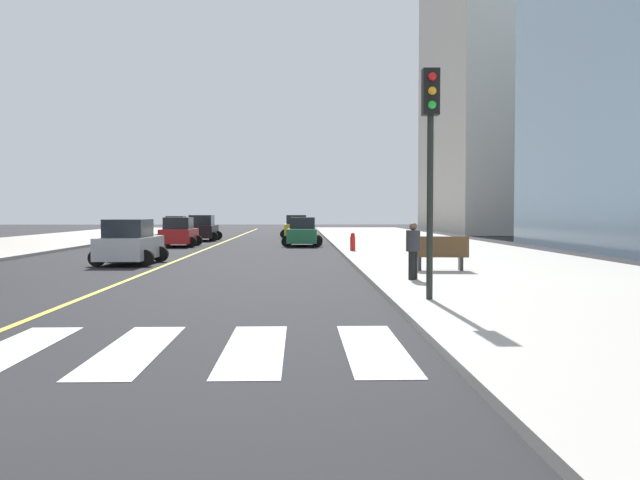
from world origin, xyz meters
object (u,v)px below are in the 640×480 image
(car_silver_second, at_px, (130,243))
(car_red_fourth, at_px, (179,233))
(car_green_third, at_px, (303,233))
(pedestrian_waiting_east, at_px, (413,248))
(car_white_nearest, at_px, (176,227))
(traffic_light_near_corner, at_px, (430,138))
(park_bench, at_px, (440,254))
(fire_hydrant, at_px, (353,242))
(car_yellow_seventh, at_px, (296,227))
(car_black_fifth, at_px, (202,229))

(car_silver_second, relative_size, car_red_fourth, 1.03)
(car_green_third, distance_m, pedestrian_waiting_east, 22.82)
(car_white_nearest, bearing_deg, pedestrian_waiting_east, -71.76)
(car_white_nearest, distance_m, car_green_third, 21.11)
(car_silver_second, xyz_separation_m, car_green_third, (6.89, 14.55, -0.02))
(traffic_light_near_corner, xyz_separation_m, park_bench, (1.75, 7.44, -2.96))
(fire_hydrant, bearing_deg, car_white_nearest, 117.06)
(car_white_nearest, xyz_separation_m, car_silver_second, (3.90, -32.69, 0.03))
(car_green_third, height_order, pedestrian_waiting_east, pedestrian_waiting_east)
(car_red_fourth, relative_size, traffic_light_near_corner, 0.78)
(car_silver_second, distance_m, traffic_light_near_corner, 15.99)
(car_green_third, xyz_separation_m, car_red_fourth, (-7.37, -0.50, 0.00))
(car_red_fourth, distance_m, car_yellow_seventh, 15.72)
(car_green_third, bearing_deg, car_white_nearest, -57.21)
(car_silver_second, bearing_deg, car_yellow_seventh, 79.06)
(park_bench, bearing_deg, car_silver_second, 70.49)
(car_silver_second, distance_m, car_red_fourth, 14.05)
(car_yellow_seventh, bearing_deg, fire_hydrant, 97.77)
(fire_hydrant, bearing_deg, car_silver_second, -144.04)
(car_red_fourth, xyz_separation_m, pedestrian_waiting_east, (10.38, -22.11, 0.22))
(car_green_third, distance_m, car_black_fifth, 10.75)
(car_black_fifth, height_order, car_yellow_seventh, car_black_fifth)
(car_silver_second, bearing_deg, traffic_light_near_corner, -50.77)
(car_green_third, relative_size, car_black_fifth, 0.96)
(car_red_fourth, bearing_deg, traffic_light_near_corner, -69.64)
(car_black_fifth, distance_m, park_bench, 29.96)
(traffic_light_near_corner, height_order, park_bench, traffic_light_near_corner)
(fire_hydrant, bearing_deg, car_yellow_seventh, 97.69)
(car_green_third, bearing_deg, fire_hydrant, 109.49)
(car_red_fourth, bearing_deg, pedestrian_waiting_east, -65.13)
(traffic_light_near_corner, bearing_deg, pedestrian_waiting_east, -94.73)
(car_silver_second, relative_size, car_green_third, 1.02)
(pedestrian_waiting_east, bearing_deg, car_red_fourth, 60.67)
(car_yellow_seventh, xyz_separation_m, park_bench, (4.83, -33.24, -0.16))
(traffic_light_near_corner, distance_m, park_bench, 8.20)
(car_silver_second, distance_m, car_green_third, 16.10)
(pedestrian_waiting_east, bearing_deg, traffic_light_near_corner, -149.20)
(car_white_nearest, relative_size, pedestrian_waiting_east, 2.40)
(car_white_nearest, bearing_deg, traffic_light_near_corner, -73.93)
(car_white_nearest, xyz_separation_m, car_red_fourth, (3.42, -18.64, 0.01))
(car_white_nearest, distance_m, pedestrian_waiting_east, 43.03)
(pedestrian_waiting_east, bearing_deg, park_bench, 10.62)
(car_green_third, bearing_deg, park_bench, 104.63)
(car_silver_second, height_order, fire_hydrant, car_silver_second)
(car_red_fourth, xyz_separation_m, park_bench, (11.76, -19.13, -0.13))
(car_red_fourth, relative_size, fire_hydrant, 4.40)
(car_silver_second, relative_size, car_yellow_seventh, 0.99)
(car_yellow_seventh, bearing_deg, car_silver_second, 77.17)
(car_green_third, xyz_separation_m, park_bench, (4.39, -19.64, -0.12))
(car_silver_second, xyz_separation_m, fire_hydrant, (9.34, 6.78, -0.25))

